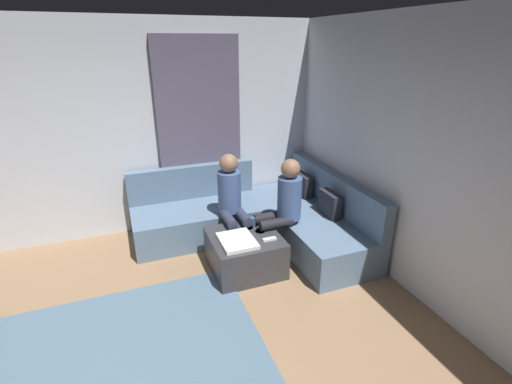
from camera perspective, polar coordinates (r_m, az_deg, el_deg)
The scene contains 10 objects.
wall_back at distance 3.46m, azimuth 31.52°, elevation 1.04°, with size 6.00×0.12×2.70m, color silver.
wall_left at distance 4.98m, azimuth -23.85°, elevation 8.13°, with size 0.12×6.00×2.70m, color silver.
curtain_panel at distance 5.01m, azimuth -8.65°, elevation 8.67°, with size 0.06×1.10×2.50m, color #595166.
sectional_couch at distance 4.81m, azimuth 0.82°, elevation -3.97°, with size 2.10×2.55×0.87m.
ottoman at distance 4.19m, azimuth -1.73°, elevation -9.36°, with size 0.76×0.76×0.42m, color #333338.
folded_blanket at distance 3.96m, azimuth -2.93°, elevation -7.56°, with size 0.44×0.36×0.04m, color white.
coffee_mug at distance 4.30m, azimuth -0.48°, elevation -4.55°, with size 0.08×0.08×0.10m, color #334C72.
game_remote at distance 4.00m, azimuth 2.10°, elevation -7.32°, with size 0.05×0.15×0.02m, color white.
person_on_couch_back at distance 4.26m, azimuth 4.00°, elevation -2.03°, with size 0.30×0.60×1.20m.
person_on_couch_side at distance 4.39m, azimuth -3.74°, elevation -1.26°, with size 0.60×0.30×1.20m.
Camera 1 is at (1.92, 0.26, 2.42)m, focal length 25.78 mm.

